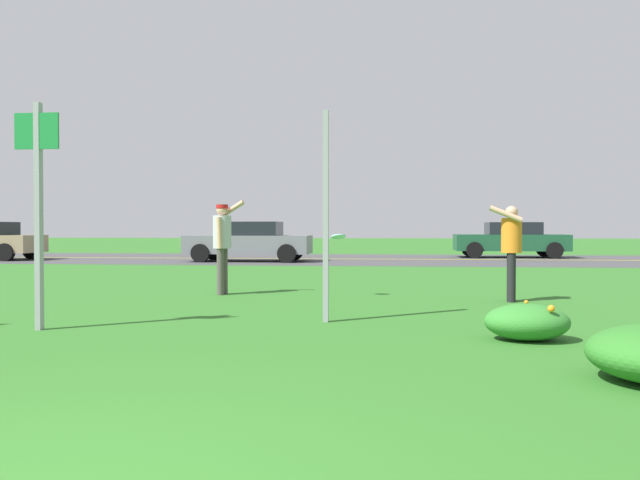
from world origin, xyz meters
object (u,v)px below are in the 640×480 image
(person_catcher_orange_shirt, at_px, (511,244))
(frisbee_pale_blue, at_px, (338,237))
(sign_post_near_path, at_px, (38,193))
(car_gray_center_right, at_px, (249,241))
(sign_post_by_roadside, at_px, (326,216))
(car_dark_green_center_left, at_px, (511,240))
(person_thrower_red_cap_gray_shirt, at_px, (222,239))

(person_catcher_orange_shirt, height_order, frisbee_pale_blue, person_catcher_orange_shirt)
(person_catcher_orange_shirt, distance_m, frisbee_pale_blue, 2.99)
(sign_post_near_path, relative_size, person_catcher_orange_shirt, 1.71)
(car_gray_center_right, bearing_deg, sign_post_by_roadside, -74.12)
(car_dark_green_center_left, distance_m, car_gray_center_right, 10.86)
(car_dark_green_center_left, bearing_deg, car_gray_center_right, -157.58)
(sign_post_by_roadside, distance_m, person_catcher_orange_shirt, 3.99)
(car_dark_green_center_left, bearing_deg, person_catcher_orange_shirt, -99.76)
(frisbee_pale_blue, relative_size, car_gray_center_right, 0.06)
(sign_post_by_roadside, distance_m, car_gray_center_right, 15.79)
(sign_post_near_path, bearing_deg, car_gray_center_right, 93.13)
(person_catcher_orange_shirt, height_order, car_dark_green_center_left, person_catcher_orange_shirt)
(car_gray_center_right, bearing_deg, person_catcher_orange_shirt, -59.98)
(sign_post_by_roadside, height_order, frisbee_pale_blue, sign_post_by_roadside)
(sign_post_near_path, relative_size, person_thrower_red_cap_gray_shirt, 1.57)
(person_thrower_red_cap_gray_shirt, bearing_deg, car_dark_green_center_left, 63.35)
(person_thrower_red_cap_gray_shirt, bearing_deg, frisbee_pale_blue, -5.66)
(person_thrower_red_cap_gray_shirt, bearing_deg, car_gray_center_right, 99.83)
(sign_post_near_path, height_order, person_thrower_red_cap_gray_shirt, sign_post_near_path)
(person_thrower_red_cap_gray_shirt, relative_size, car_dark_green_center_left, 0.39)
(car_gray_center_right, bearing_deg, frisbee_pale_blue, -70.60)
(frisbee_pale_blue, bearing_deg, car_dark_green_center_left, 70.22)
(person_thrower_red_cap_gray_shirt, xyz_separation_m, person_catcher_orange_shirt, (5.15, -0.65, -0.06))
(sign_post_by_roadside, relative_size, car_gray_center_right, 0.62)
(person_thrower_red_cap_gray_shirt, xyz_separation_m, car_gray_center_right, (-2.04, 11.80, -0.29))
(car_gray_center_right, bearing_deg, person_thrower_red_cap_gray_shirt, -80.17)
(person_catcher_orange_shirt, relative_size, frisbee_pale_blue, 5.91)
(sign_post_near_path, height_order, person_catcher_orange_shirt, sign_post_near_path)
(sign_post_by_roadside, bearing_deg, frisbee_pale_blue, 91.57)
(car_gray_center_right, bearing_deg, car_dark_green_center_left, 22.42)
(car_dark_green_center_left, height_order, car_gray_center_right, same)
(car_gray_center_right, bearing_deg, sign_post_near_path, -86.87)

